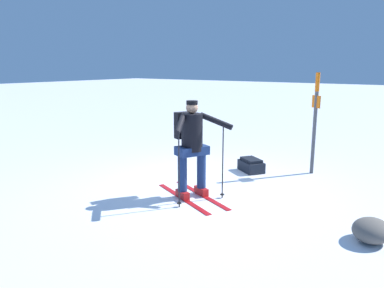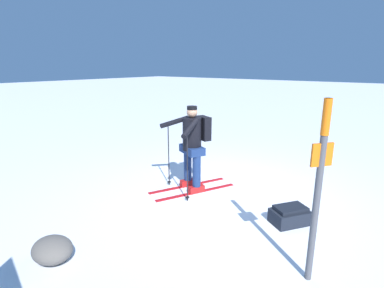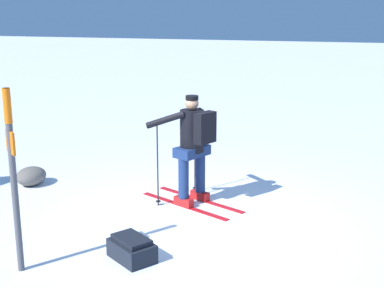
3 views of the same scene
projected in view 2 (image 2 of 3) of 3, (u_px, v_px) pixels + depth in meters
name	position (u px, v px, depth m)	size (l,w,h in m)	color
ground_plane	(220.00, 193.00, 5.55)	(80.00, 80.00, 0.00)	white
skier	(193.00, 143.00, 5.50)	(1.19, 1.67, 1.59)	red
dropped_backpack	(290.00, 215.00, 4.47)	(0.59, 0.65, 0.27)	black
trail_marker	(319.00, 179.00, 3.04)	(0.16, 0.21, 2.00)	#4C4C51
rock_boulder	(52.00, 250.00, 3.61)	(0.53, 0.45, 0.29)	#5B5651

